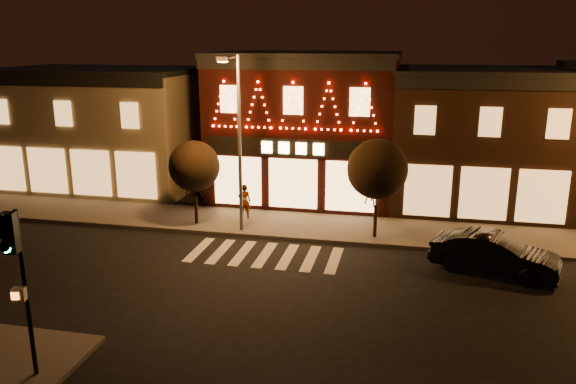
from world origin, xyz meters
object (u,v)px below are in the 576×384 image
(streetlamp_mid, at_px, (237,131))
(dark_sedan, at_px, (495,254))
(traffic_signal_near, at_px, (17,263))
(pedestrian, at_px, (244,201))

(streetlamp_mid, xyz_separation_m, dark_sedan, (11.18, -2.34, -4.15))
(traffic_signal_near, xyz_separation_m, streetlamp_mid, (1.99, 12.74, 1.50))
(dark_sedan, bearing_deg, traffic_signal_near, 146.36)
(streetlamp_mid, relative_size, dark_sedan, 1.68)
(traffic_signal_near, distance_m, streetlamp_mid, 12.98)
(dark_sedan, xyz_separation_m, pedestrian, (-11.53, 4.37, 0.23))
(streetlamp_mid, height_order, dark_sedan, streetlamp_mid)
(traffic_signal_near, height_order, streetlamp_mid, streetlamp_mid)
(traffic_signal_near, relative_size, streetlamp_mid, 0.57)
(traffic_signal_near, distance_m, pedestrian, 15.06)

